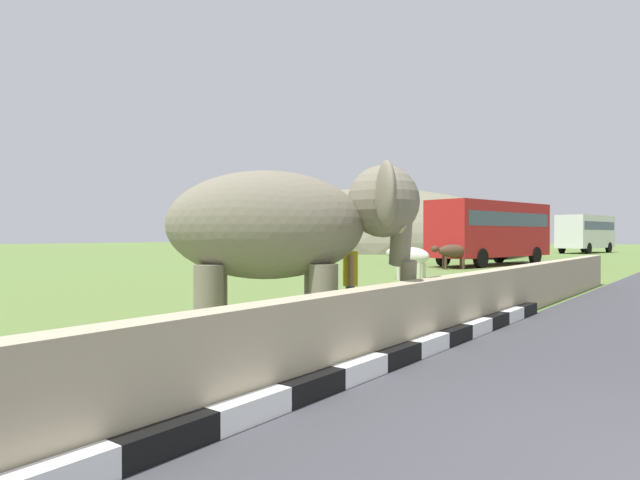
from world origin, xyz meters
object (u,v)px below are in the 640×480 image
bus_teal (499,230)px  cow_mid (452,252)px  bus_red (491,228)px  bus_white (586,231)px  elephant (290,227)px  person_handler (350,279)px  cow_near (410,257)px

bus_teal → cow_mid: (-15.97, -3.21, -1.21)m
bus_red → bus_white: same height
elephant → bus_white: 49.70m
elephant → cow_mid: bearing=16.2°
elephant → person_handler: 1.53m
elephant → person_handler: bearing=-15.0°
person_handler → bus_teal: size_ratio=0.17×
bus_white → cow_mid: bus_white is taller
cow_mid → bus_red: bearing=-2.2°
bus_red → cow_mid: bearing=177.8°
bus_teal → elephant: bearing=-166.0°
bus_red → cow_near: 12.06m
bus_red → bus_white: size_ratio=1.10×
elephant → bus_red: 24.20m
bus_red → bus_teal: same height
person_handler → bus_white: 48.54m
cow_near → elephant: bearing=-161.0°
person_handler → bus_red: bus_red is taller
person_handler → bus_teal: bearing=15.0°
person_handler → cow_mid: size_ratio=1.00×
bus_red → cow_mid: size_ratio=5.60×
bus_teal → bus_red: bearing=-163.1°
elephant → person_handler: (1.21, -0.33, -0.88)m
bus_white → person_handler: bearing=-173.1°
elephant → bus_teal: bearing=14.0°
cow_mid → cow_near: bearing=-168.7°
bus_white → cow_mid: 30.61m
elephant → cow_near: bearing=19.0°
cow_near → bus_teal: bearing=11.4°
elephant → bus_white: bearing=6.3°
bus_red → person_handler: bearing=-166.0°
person_handler → elephant: bearing=165.0°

